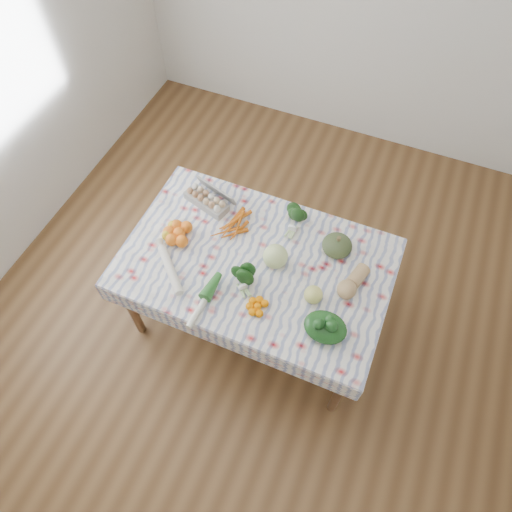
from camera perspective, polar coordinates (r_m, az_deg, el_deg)
ground at (r=3.50m, az=0.00°, el=-7.32°), size 4.50×4.50×0.00m
dining_table at (r=2.90m, az=0.00°, el=-1.52°), size 1.60×1.00×0.75m
tablecloth at (r=2.84m, az=0.00°, el=-0.70°), size 1.66×1.06×0.01m
egg_carton at (r=3.08m, az=-6.22°, el=6.91°), size 0.34×0.21×0.08m
carrot_bunch at (r=2.95m, az=-2.33°, el=3.38°), size 0.30×0.29×0.04m
kale_bunch at (r=2.94m, az=4.87°, el=4.48°), size 0.16×0.14×0.14m
kabocha_squash at (r=2.87m, az=10.09°, el=1.30°), size 0.22×0.22×0.12m
cabbage at (r=2.76m, az=2.44°, el=-0.05°), size 0.19×0.19×0.15m
butternut_squash at (r=2.75m, az=12.04°, el=-3.11°), size 0.18×0.27×0.11m
orange_cluster at (r=2.94m, az=-9.60°, el=2.82°), size 0.31×0.31×0.09m
broccoli at (r=2.71m, az=-1.98°, el=-2.91°), size 0.21×0.21×0.11m
mandarin_cluster at (r=2.65m, az=0.20°, el=-6.29°), size 0.17×0.17×0.05m
grapefruit at (r=2.67m, az=7.18°, el=-4.82°), size 0.15×0.15×0.11m
spinach_bag at (r=2.59m, az=8.66°, el=-8.79°), size 0.30×0.27×0.11m
daikon at (r=2.82m, az=-10.66°, el=-1.66°), size 0.30×0.30×0.05m
leek at (r=2.69m, az=-6.52°, el=-5.63°), size 0.06×0.37×0.04m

